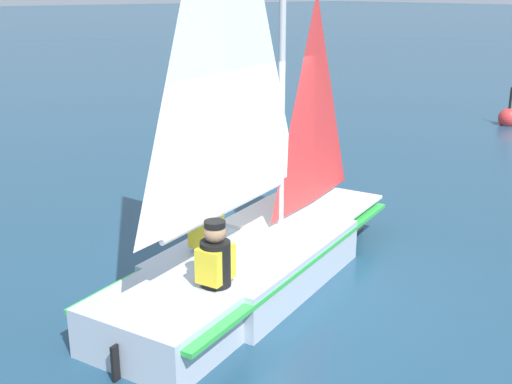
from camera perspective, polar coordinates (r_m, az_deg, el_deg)
ground_plane at (r=7.63m, az=-0.00°, el=-7.87°), size 260.00×260.00×0.00m
sailboat_main at (r=7.32m, az=-0.20°, el=-3.26°), size 4.75×2.99×5.17m
sailor_helm at (r=7.18m, az=-4.43°, el=-4.20°), size 0.41×0.39×1.16m
sailor_crew at (r=6.34m, az=-3.60°, el=-7.14°), size 0.41×0.39×1.16m
buoy_marker at (r=17.43m, az=21.52°, el=6.15°), size 0.50×0.50×1.03m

